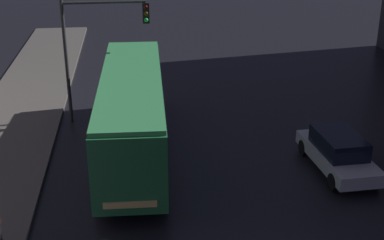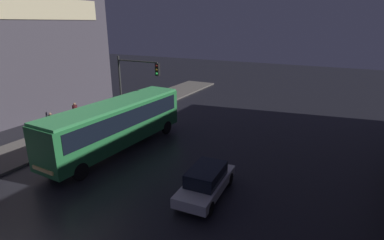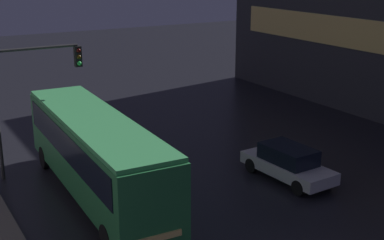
{
  "view_description": "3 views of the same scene",
  "coord_description": "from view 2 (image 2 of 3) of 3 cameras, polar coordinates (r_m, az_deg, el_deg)",
  "views": [
    {
      "loc": [
        -3.68,
        -9.61,
        9.48
      ],
      "look_at": [
        -1.26,
        10.36,
        1.29
      ],
      "focal_mm": 50.0,
      "sensor_mm": 36.0,
      "label": 1
    },
    {
      "loc": [
        9.48,
        -4.14,
        8.25
      ],
      "look_at": [
        0.71,
        12.6,
        2.07
      ],
      "focal_mm": 28.0,
      "sensor_mm": 36.0,
      "label": 2
    },
    {
      "loc": [
        -10.26,
        -8.36,
        9.03
      ],
      "look_at": [
        0.45,
        9.86,
        2.67
      ],
      "focal_mm": 50.0,
      "sensor_mm": 36.0,
      "label": 3
    }
  ],
  "objects": [
    {
      "name": "sidewalk_left",
      "position": [
        24.66,
        -23.47,
        -2.83
      ],
      "size": [
        4.0,
        48.0,
        0.15
      ],
      "color": "#56514C",
      "rests_on": "ground"
    },
    {
      "name": "bus_near",
      "position": [
        20.42,
        -14.13,
        -0.19
      ],
      "size": [
        2.78,
        11.26,
        3.3
      ],
      "rotation": [
        0.0,
        0.0,
        3.11
      ],
      "color": "#236B38",
      "rests_on": "ground"
    },
    {
      "name": "car_taxi",
      "position": [
        15.16,
        2.7,
        -11.55
      ],
      "size": [
        1.94,
        4.4,
        1.48
      ],
      "rotation": [
        0.0,
        0.0,
        3.2
      ],
      "color": "#B7B7BC",
      "rests_on": "ground"
    },
    {
      "name": "pedestrian_near",
      "position": [
        26.74,
        -21.36,
        1.62
      ],
      "size": [
        0.52,
        0.52,
        1.79
      ],
      "rotation": [
        0.0,
        0.0,
        4.43
      ],
      "color": "black",
      "rests_on": "sidewalk_left"
    },
    {
      "name": "pedestrian_far",
      "position": [
        24.87,
        -25.24,
        -0.3
      ],
      "size": [
        0.43,
        0.43,
        1.7
      ],
      "rotation": [
        0.0,
        0.0,
        2.82
      ],
      "color": "black",
      "rests_on": "sidewalk_left"
    },
    {
      "name": "traffic_light_main",
      "position": [
        23.67,
        -11.03,
        7.37
      ],
      "size": [
        3.85,
        0.35,
        5.79
      ],
      "color": "#2D2D2D",
      "rests_on": "ground"
    }
  ]
}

